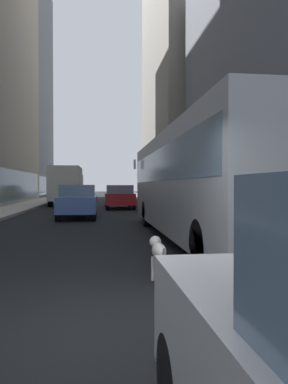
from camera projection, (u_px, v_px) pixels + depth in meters
name	position (u px, v px, depth m)	size (l,w,h in m)	color
ground_plane	(101.00, 200.00, 38.56)	(120.00, 120.00, 0.00)	black
sidewalk_left	(46.00, 200.00, 37.87)	(2.40, 110.00, 0.15)	#ADA89E
sidewalk_right	(154.00, 200.00, 39.26)	(2.40, 110.00, 0.15)	gray
building_left_far	(11.00, 83.00, 48.54)	(8.74, 18.17, 30.82)	slate
building_right_mid	(261.00, 78.00, 27.18)	(8.08, 14.58, 19.35)	slate
building_right_far	(193.00, 49.00, 46.69)	(10.72, 22.01, 38.45)	gray
transit_bus	(201.00, 179.00, 10.59)	(2.78, 11.53, 3.05)	#999EA3
car_blue_hatchback	(78.00, 201.00, 17.64)	(1.78, 4.25, 1.62)	#4C6BB7
car_yellow_taxi	(78.00, 192.00, 44.20)	(1.85, 4.57, 1.62)	yellow
car_red_coupe	(119.00, 197.00, 25.10)	(1.94, 4.57, 1.62)	red
box_truck	(67.00, 185.00, 29.61)	(2.30, 7.50, 3.05)	silver
dalmatian_dog	(158.00, 251.00, 5.89)	(0.22, 0.96, 0.72)	white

